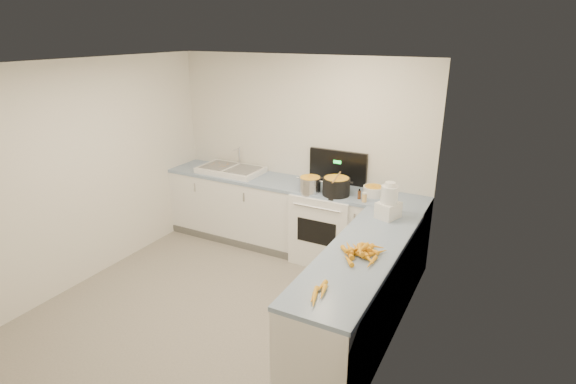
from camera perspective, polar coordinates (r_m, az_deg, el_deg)
The scene contains 19 objects.
floor at distance 4.88m, azimuth -9.51°, elevation -15.10°, with size 3.50×4.00×0.00m, color gray, non-canonical shape.
ceiling at distance 4.02m, azimuth -11.59°, elevation 15.56°, with size 3.50×4.00×0.00m, color silver, non-canonical shape.
wall_back at distance 5.91m, azimuth 1.50°, elevation 4.92°, with size 3.50×2.50×0.00m, color silver, non-canonical shape.
wall_left at distance 5.51m, azimuth -25.00°, elevation 1.90°, with size 4.00×2.50×0.00m, color silver, non-canonical shape.
wall_right at distance 3.56m, azimuth 12.56°, elevation -6.04°, with size 4.00×2.50×0.00m, color silver, non-canonical shape.
counter_back at distance 5.91m, azimuth 0.14°, elevation -3.06°, with size 3.50×0.62×0.94m.
counter_right at distance 4.26m, azimuth 8.93°, elevation -13.14°, with size 0.62×2.20×0.94m.
stove at distance 5.68m, azimuth 5.00°, elevation -4.08°, with size 0.76×0.65×1.36m.
sink at distance 6.18m, azimuth -7.27°, elevation 2.82°, with size 0.86×0.52×0.31m.
steel_pot at distance 5.40m, azimuth 2.81°, elevation 0.88°, with size 0.27×0.27×0.20m, color silver.
black_pot at distance 5.30m, azimuth 6.14°, elevation 0.61°, with size 0.32×0.32×0.23m, color black.
wooden_spoon at distance 5.26m, azimuth 6.19°, elevation 1.89°, with size 0.02×0.02×0.42m, color #AD7A47.
mixing_bowl at distance 5.36m, azimuth 10.81°, elevation 0.12°, with size 0.25×0.25×0.11m, color white.
extract_bottle at distance 5.23m, azimuth 9.03°, elevation -0.36°, with size 0.04×0.04×0.10m, color #593319.
spice_jar at distance 5.15m, azimuth 9.67°, elevation -0.72°, with size 0.06×0.06×0.10m, color #E5B266.
food_processor at distance 4.72m, azimuth 12.68°, elevation -1.33°, with size 0.26×0.28×0.39m.
carrot_pile at distance 3.96m, azimuth 9.34°, elevation -7.44°, with size 0.40×0.45×0.10m.
peeled_carrots at distance 3.38m, azimuth 3.82°, elevation -12.71°, with size 0.12×0.35×0.04m.
peelings at distance 6.30m, azimuth -8.64°, elevation 3.46°, with size 0.25×0.28×0.01m.
Camera 1 is at (2.52, -3.12, 2.78)m, focal length 28.00 mm.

